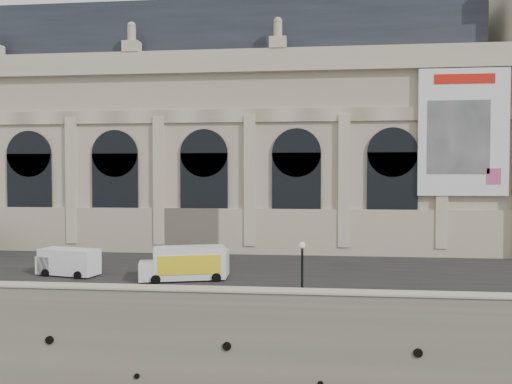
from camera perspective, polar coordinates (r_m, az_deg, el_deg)
quay at (r=67.82m, az=-0.29°, el=-7.90°), size 160.00×70.00×6.00m
street at (r=46.79m, az=-3.04°, el=-8.64°), size 160.00×24.00×0.06m
parapet at (r=33.78m, az=-6.60°, el=-11.80°), size 160.00×1.40×1.21m
museum at (r=63.85m, az=-6.06°, el=6.53°), size 69.00×18.70×29.10m
van_b at (r=42.62m, az=-7.14°, el=-8.10°), size 5.37×2.34×2.36m
van_c at (r=45.98m, az=-20.88°, el=-7.49°), size 5.54×3.01×2.34m
box_truck at (r=41.48m, az=-8.17°, el=-8.12°), size 7.20×3.93×2.77m
lamp_right at (r=33.88m, az=5.30°, el=-9.23°), size 0.42×0.42×4.17m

